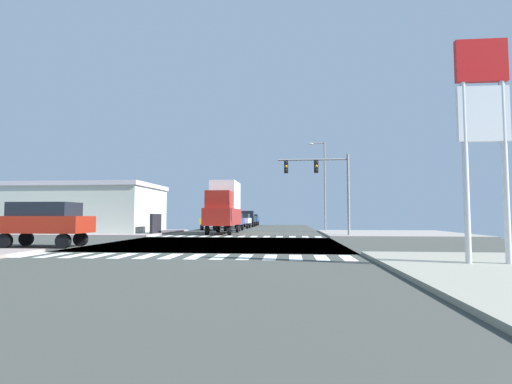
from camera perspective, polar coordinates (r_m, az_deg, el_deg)
name	(u,v)px	position (r m, az deg, el deg)	size (l,w,h in m)	color
ground	(222,244)	(22.53, -5.24, -7.85)	(90.00, 90.00, 0.05)	#3D403B
sidewalk_corner_ne	(391,233)	(35.31, 19.93, -5.97)	(12.00, 12.00, 0.14)	gray
sidewalk_corner_nw	(109,232)	(38.14, -21.53, -5.74)	(12.00, 12.00, 0.14)	gray
crosswalk_near	(183,256)	(15.49, -11.06, -9.62)	(13.50, 2.00, 0.01)	white
crosswalk_far	(235,236)	(29.76, -3.19, -6.78)	(13.50, 2.00, 0.01)	white
traffic_signal_mast	(321,176)	(29.97, 9.83, 2.39)	(5.62, 0.55, 6.49)	gray
gas_station_sign	(483,110)	(14.31, 31.32, 10.70)	(1.60, 0.20, 7.35)	silver
street_lamp	(323,179)	(39.10, 10.13, 2.00)	(1.78, 0.32, 9.26)	gray
bank_building	(80,208)	(39.96, -25.22, -2.29)	(16.14, 8.54, 4.66)	beige
sedan_nearside_1	(211,220)	(43.61, -6.87, -4.30)	(1.80, 4.30, 1.88)	black
pickup_crossing_1	(248,218)	(55.19, -1.19, -4.00)	(2.00, 5.10, 2.35)	black
sedan_queued_3	(253,219)	(62.71, -0.43, -4.12)	(1.80, 4.30, 1.88)	black
sedan_leading_4	(243,220)	(48.92, -1.99, -4.25)	(1.80, 4.30, 1.88)	black
sedan_trailing_5	(223,220)	(51.65, -4.99, -4.21)	(1.80, 4.30, 1.88)	black
sedan_middle_6	(234,220)	(41.05, -3.36, -4.36)	(1.80, 4.30, 1.88)	black
box_truck_outer_1	(224,206)	(34.63, -4.93, -2.09)	(2.40, 7.20, 4.85)	black
suv_inner_1	(45,220)	(22.59, -29.56, -3.78)	(4.60, 1.96, 2.34)	black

